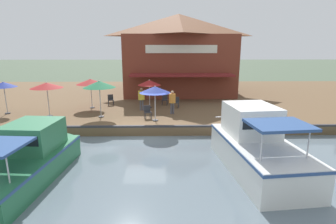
# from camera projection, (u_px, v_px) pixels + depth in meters

# --- Properties ---
(ground_plane) EXTENTS (220.00, 220.00, 0.00)m
(ground_plane) POSITION_uv_depth(u_px,v_px,m) (145.00, 137.00, 15.53)
(ground_plane) COLOR #4C5B47
(quay_deck) EXTENTS (22.00, 56.00, 0.60)m
(quay_deck) POSITION_uv_depth(u_px,v_px,m) (152.00, 98.00, 26.14)
(quay_deck) COLOR brown
(quay_deck) RESTS_ON ground
(quay_edge_fender) EXTENTS (0.20, 50.40, 0.10)m
(quay_edge_fender) POSITION_uv_depth(u_px,v_px,m) (145.00, 126.00, 15.47)
(quay_edge_fender) COLOR #2D2D33
(quay_edge_fender) RESTS_ON quay_deck
(waterfront_restaurant) EXTENTS (11.10, 10.99, 7.95)m
(waterfront_restaurant) POSITION_uv_depth(u_px,v_px,m) (178.00, 53.00, 27.38)
(waterfront_restaurant) COLOR brown
(waterfront_restaurant) RESTS_ON quay_deck
(patio_umbrella_mid_patio_left) EXTENTS (2.14, 2.14, 2.31)m
(patio_umbrella_mid_patio_left) POSITION_uv_depth(u_px,v_px,m) (90.00, 82.00, 20.02)
(patio_umbrella_mid_patio_left) COLOR #B7B7B7
(patio_umbrella_mid_patio_left) RESTS_ON quay_deck
(patio_umbrella_back_row) EXTENTS (1.72, 1.72, 2.32)m
(patio_umbrella_back_row) POSITION_uv_depth(u_px,v_px,m) (3.00, 85.00, 18.19)
(patio_umbrella_back_row) COLOR #B7B7B7
(patio_umbrella_back_row) RESTS_ON quay_deck
(patio_umbrella_far_corner) EXTENTS (2.11, 2.11, 2.36)m
(patio_umbrella_far_corner) POSITION_uv_depth(u_px,v_px,m) (47.00, 85.00, 17.48)
(patio_umbrella_far_corner) COLOR #B7B7B7
(patio_umbrella_far_corner) RESTS_ON quay_deck
(patio_umbrella_mid_patio_right) EXTENTS (1.97, 1.97, 2.27)m
(patio_umbrella_mid_patio_right) POSITION_uv_depth(u_px,v_px,m) (155.00, 90.00, 16.39)
(patio_umbrella_mid_patio_right) COLOR #B7B7B7
(patio_umbrella_mid_patio_right) RESTS_ON quay_deck
(patio_umbrella_by_entrance) EXTENTS (2.13, 2.13, 2.50)m
(patio_umbrella_by_entrance) POSITION_uv_depth(u_px,v_px,m) (99.00, 84.00, 17.26)
(patio_umbrella_by_entrance) COLOR #B7B7B7
(patio_umbrella_by_entrance) RESTS_ON quay_deck
(patio_umbrella_near_quay_edge) EXTENTS (1.77, 1.77, 2.22)m
(patio_umbrella_near_quay_edge) POSITION_uv_depth(u_px,v_px,m) (149.00, 83.00, 20.13)
(patio_umbrella_near_quay_edge) COLOR #B7B7B7
(patio_umbrella_near_quay_edge) RESTS_ON quay_deck
(cafe_chair_mid_patio) EXTENTS (0.52, 0.52, 0.85)m
(cafe_chair_mid_patio) POSITION_uv_depth(u_px,v_px,m) (176.00, 102.00, 20.49)
(cafe_chair_mid_patio) COLOR #2D2D33
(cafe_chair_mid_patio) RESTS_ON quay_deck
(cafe_chair_beside_entrance) EXTENTS (0.55, 0.55, 0.85)m
(cafe_chair_beside_entrance) POSITION_uv_depth(u_px,v_px,m) (111.00, 99.00, 21.49)
(cafe_chair_beside_entrance) COLOR #2D2D33
(cafe_chair_beside_entrance) RESTS_ON quay_deck
(cafe_chair_under_first_umbrella) EXTENTS (0.55, 0.55, 0.85)m
(cafe_chair_under_first_umbrella) POSITION_uv_depth(u_px,v_px,m) (148.00, 111.00, 17.39)
(cafe_chair_under_first_umbrella) COLOR #2D2D33
(cafe_chair_under_first_umbrella) RESTS_ON quay_deck
(cafe_chair_far_corner_seat) EXTENTS (0.50, 0.50, 0.85)m
(cafe_chair_far_corner_seat) POSITION_uv_depth(u_px,v_px,m) (165.00, 99.00, 21.48)
(cafe_chair_far_corner_seat) COLOR #2D2D33
(cafe_chair_far_corner_seat) RESTS_ON quay_deck
(person_near_entrance) EXTENTS (0.47, 0.47, 1.66)m
(person_near_entrance) POSITION_uv_depth(u_px,v_px,m) (172.00, 99.00, 18.41)
(person_near_entrance) COLOR #4C4C56
(person_near_entrance) RESTS_ON quay_deck
(person_at_quay_edge) EXTENTS (0.48, 0.48, 1.69)m
(person_at_quay_edge) POSITION_uv_depth(u_px,v_px,m) (141.00, 96.00, 19.47)
(person_at_quay_edge) COLOR #4C4C56
(person_at_quay_edge) RESTS_ON quay_deck
(motorboat_second_along) EXTENTS (6.83, 3.07, 2.63)m
(motorboat_second_along) POSITION_uv_depth(u_px,v_px,m) (252.00, 144.00, 11.61)
(motorboat_second_along) COLOR white
(motorboat_second_along) RESTS_ON river_water
(motorboat_mid_row) EXTENTS (6.80, 2.83, 2.10)m
(motorboat_mid_row) POSITION_uv_depth(u_px,v_px,m) (32.00, 156.00, 10.76)
(motorboat_mid_row) COLOR #287047
(motorboat_mid_row) RESTS_ON river_water
(tree_upstream_bank) EXTENTS (3.59, 3.42, 6.11)m
(tree_upstream_bank) POSITION_uv_depth(u_px,v_px,m) (178.00, 50.00, 31.46)
(tree_upstream_bank) COLOR brown
(tree_upstream_bank) RESTS_ON quay_deck
(tree_downstream_bank) EXTENTS (4.98, 4.74, 7.33)m
(tree_downstream_bank) POSITION_uv_depth(u_px,v_px,m) (201.00, 46.00, 33.15)
(tree_downstream_bank) COLOR brown
(tree_downstream_bank) RESTS_ON quay_deck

